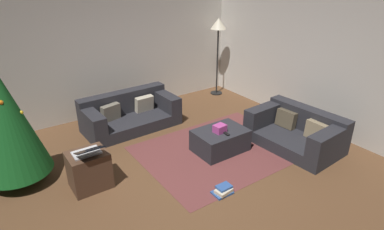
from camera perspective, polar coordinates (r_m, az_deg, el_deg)
name	(u,v)px	position (r m, az deg, el deg)	size (l,w,h in m)	color
ground_plane	(187,187)	(4.70, -0.85, -12.45)	(6.40, 6.40, 0.00)	brown
rear_partition	(97,52)	(6.78, -16.22, 10.51)	(6.40, 0.12, 2.60)	beige
corner_partition	(336,63)	(6.28, 23.81, 8.35)	(0.12, 6.40, 2.60)	beige
couch_left	(129,114)	(6.36, -10.93, 0.20)	(1.78, 0.92, 0.65)	#26262B
couch_right	(297,131)	(5.89, 17.95, -2.71)	(1.03, 1.55, 0.61)	#26262B
ottoman	(220,140)	(5.48, 4.95, -4.43)	(0.85, 0.60, 0.37)	#26262B
gift_box	(220,129)	(5.31, 4.87, -2.37)	(0.19, 0.15, 0.13)	#B23F8C
tv_remote	(226,133)	(5.29, 5.92, -3.19)	(0.05, 0.16, 0.02)	black
christmas_tree	(7,122)	(4.98, -29.64, -1.04)	(0.93, 0.93, 1.81)	brown
side_table	(89,170)	(4.78, -17.53, -9.15)	(0.52, 0.44, 0.54)	#4C3323
laptop	(88,152)	(4.56, -17.79, -6.13)	(0.36, 0.41, 0.19)	silver
book_stack	(223,191)	(4.58, 5.47, -13.01)	(0.27, 0.21, 0.11)	#2D5193
corner_lamp	(218,30)	(7.63, 4.63, 14.60)	(0.36, 0.36, 1.79)	black
area_rug	(220,150)	(5.57, 4.88, -6.07)	(2.60, 2.00, 0.01)	brown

